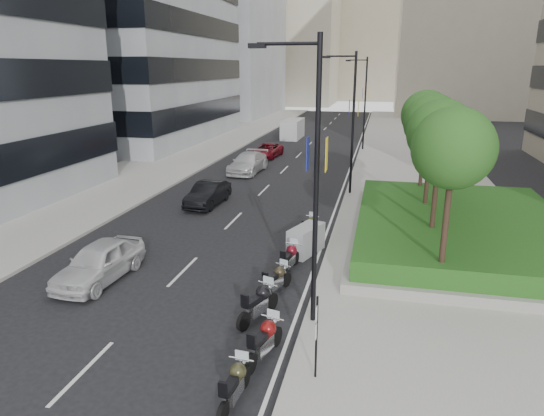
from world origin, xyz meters
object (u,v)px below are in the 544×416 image
(motorcycle_5, at_px, (306,240))
(car_d, at_px, (267,150))
(parking_sign, at_px, (317,333))
(motorcycle_1, at_px, (264,340))
(motorcycle_4, at_px, (290,258))
(car_a, at_px, (99,262))
(lamp_post_1, at_px, (351,117))
(car_c, at_px, (248,163))
(lamp_post_0, at_px, (311,172))
(lamp_post_2, at_px, (364,99))
(motorcycle_2, at_px, (259,303))
(motorcycle_6, at_px, (309,227))
(motorcycle_3, at_px, (276,280))
(car_b, at_px, (208,194))
(motorcycle_0, at_px, (235,385))
(delivery_van, at_px, (292,130))

(motorcycle_5, height_order, car_d, motorcycle_5)
(parking_sign, bearing_deg, motorcycle_1, 154.80)
(motorcycle_4, height_order, car_a, car_a)
(lamp_post_1, xyz_separation_m, parking_sign, (0.66, -20.00, -3.61))
(motorcycle_1, relative_size, car_c, 0.40)
(lamp_post_0, distance_m, motorcycle_5, 7.59)
(lamp_post_2, height_order, motorcycle_1, lamp_post_2)
(car_c, bearing_deg, lamp_post_1, -29.72)
(motorcycle_2, relative_size, car_c, 0.40)
(car_a, bearing_deg, motorcycle_6, 45.79)
(lamp_post_2, height_order, motorcycle_5, lamp_post_2)
(motorcycle_3, height_order, motorcycle_5, motorcycle_5)
(motorcycle_6, bearing_deg, lamp_post_1, 3.55)
(motorcycle_4, bearing_deg, car_b, 47.86)
(motorcycle_1, height_order, car_c, car_c)
(motorcycle_3, relative_size, car_c, 0.35)
(motorcycle_1, bearing_deg, motorcycle_4, 18.60)
(car_c, bearing_deg, motorcycle_6, -60.38)
(motorcycle_5, distance_m, motorcycle_6, 2.12)
(motorcycle_6, xyz_separation_m, car_d, (-7.13, 21.05, 0.10))
(parking_sign, xyz_separation_m, motorcycle_1, (-1.57, 0.74, -0.87))
(motorcycle_5, bearing_deg, car_b, 66.51)
(motorcycle_3, distance_m, car_b, 12.55)
(lamp_post_0, height_order, motorcycle_1, lamp_post_0)
(lamp_post_0, relative_size, motorcycle_2, 4.20)
(motorcycle_3, relative_size, car_b, 0.43)
(parking_sign, height_order, motorcycle_5, parking_sign)
(lamp_post_1, height_order, motorcycle_0, lamp_post_1)
(motorcycle_6, bearing_deg, lamp_post_0, -160.21)
(car_a, height_order, car_c, car_c)
(motorcycle_6, xyz_separation_m, car_c, (-7.04, 14.15, 0.23))
(motorcycle_5, bearing_deg, lamp_post_2, 17.48)
(motorcycle_2, xyz_separation_m, motorcycle_3, (0.13, 2.05, -0.07))
(motorcycle_2, bearing_deg, car_d, 33.48)
(motorcycle_2, distance_m, car_b, 14.28)
(motorcycle_4, xyz_separation_m, car_d, (-6.95, 25.22, 0.08))
(lamp_post_0, height_order, motorcycle_6, lamp_post_0)
(delivery_van, bearing_deg, lamp_post_1, -71.14)
(motorcycle_4, distance_m, motorcycle_5, 2.09)
(parking_sign, relative_size, motorcycle_1, 1.17)
(motorcycle_0, distance_m, motorcycle_1, 2.07)
(lamp_post_0, distance_m, motorcycle_6, 9.43)
(motorcycle_3, height_order, car_b, car_b)
(parking_sign, height_order, car_c, parking_sign)
(motorcycle_2, height_order, car_c, car_c)
(lamp_post_2, distance_m, car_d, 11.06)
(motorcycle_1, xyz_separation_m, delivery_van, (-7.37, 44.00, 0.44))
(lamp_post_0, height_order, car_c, lamp_post_0)
(car_b, bearing_deg, car_c, 93.71)
(motorcycle_0, relative_size, motorcycle_4, 0.96)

